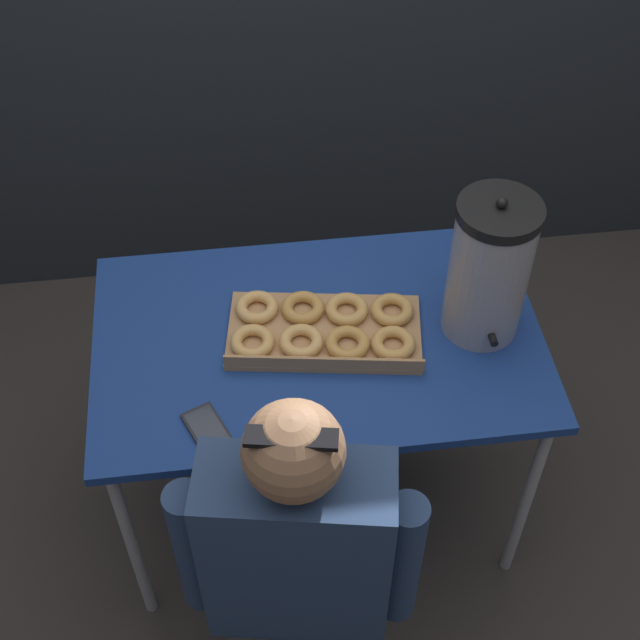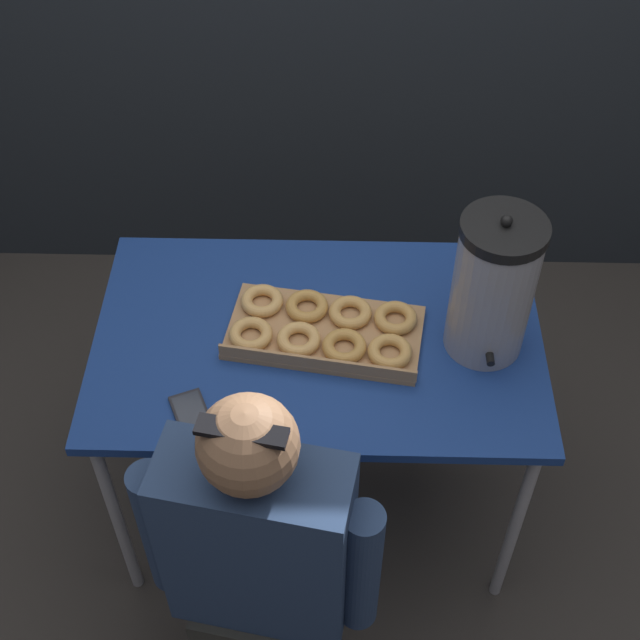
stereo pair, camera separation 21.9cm
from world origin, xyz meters
TOP-DOWN VIEW (x-y plane):
  - ground_plane at (0.00, 0.00)m, footprint 12.00×12.00m
  - folding_table at (0.00, 0.00)m, footprint 1.13×0.71m
  - donut_box at (0.02, 0.00)m, footprint 0.52×0.32m
  - coffee_urn at (0.41, -0.01)m, footprint 0.20×0.23m
  - cell_phone at (-0.29, -0.25)m, footprint 0.12×0.15m
  - person_seated at (-0.11, -0.56)m, footprint 0.53×0.27m

SIDE VIEW (x-z plane):
  - ground_plane at x=0.00m, z-range 0.00..0.00m
  - person_seated at x=-0.11m, z-range -0.03..1.15m
  - folding_table at x=0.00m, z-range 0.32..1.07m
  - cell_phone at x=-0.29m, z-range 0.75..0.76m
  - donut_box at x=0.02m, z-range 0.75..0.80m
  - coffee_urn at x=0.41m, z-range 0.74..1.15m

